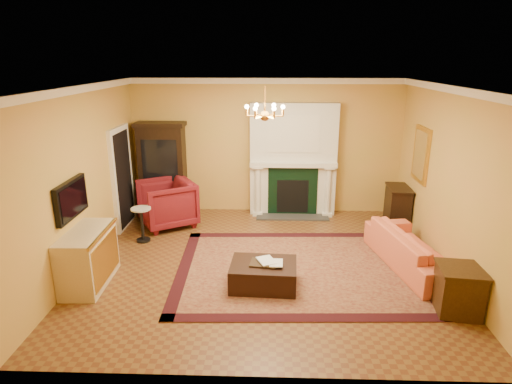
{
  "coord_description": "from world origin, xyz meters",
  "views": [
    {
      "loc": [
        0.09,
        -6.69,
        3.42
      ],
      "look_at": [
        -0.15,
        0.3,
        1.21
      ],
      "focal_mm": 30.0,
      "sensor_mm": 36.0,
      "label": 1
    }
  ],
  "objects_px": {
    "commode": "(88,258)",
    "console_table": "(397,207)",
    "leather_ottoman": "(263,275)",
    "end_table": "(458,291)",
    "coral_sofa": "(414,243)",
    "wingback_armchair": "(167,201)",
    "china_cabinet": "(163,171)",
    "pedestal_table": "(142,222)"
  },
  "relations": [
    {
      "from": "commode",
      "to": "console_table",
      "type": "height_order",
      "value": "commode"
    },
    {
      "from": "leather_ottoman",
      "to": "commode",
      "type": "bearing_deg",
      "value": -177.07
    },
    {
      "from": "end_table",
      "to": "leather_ottoman",
      "type": "relative_size",
      "value": 0.64
    },
    {
      "from": "commode",
      "to": "leather_ottoman",
      "type": "distance_m",
      "value": 2.74
    },
    {
      "from": "coral_sofa",
      "to": "end_table",
      "type": "distance_m",
      "value": 1.39
    },
    {
      "from": "wingback_armchair",
      "to": "coral_sofa",
      "type": "xyz_separation_m",
      "value": [
        4.61,
        -1.72,
        -0.11
      ]
    },
    {
      "from": "commode",
      "to": "leather_ottoman",
      "type": "xyz_separation_m",
      "value": [
        2.73,
        -0.01,
        -0.24
      ]
    },
    {
      "from": "coral_sofa",
      "to": "wingback_armchair",
      "type": "bearing_deg",
      "value": 58.3
    },
    {
      "from": "china_cabinet",
      "to": "coral_sofa",
      "type": "bearing_deg",
      "value": -26.98
    },
    {
      "from": "pedestal_table",
      "to": "commode",
      "type": "xyz_separation_m",
      "value": [
        -0.37,
        -1.64,
        0.04
      ]
    },
    {
      "from": "wingback_armchair",
      "to": "coral_sofa",
      "type": "relative_size",
      "value": 0.49
    },
    {
      "from": "china_cabinet",
      "to": "console_table",
      "type": "distance_m",
      "value": 5.16
    },
    {
      "from": "commode",
      "to": "end_table",
      "type": "distance_m",
      "value": 5.49
    },
    {
      "from": "pedestal_table",
      "to": "end_table",
      "type": "bearing_deg",
      "value": -23.94
    },
    {
      "from": "pedestal_table",
      "to": "coral_sofa",
      "type": "distance_m",
      "value": 4.98
    },
    {
      "from": "pedestal_table",
      "to": "commode",
      "type": "distance_m",
      "value": 1.68
    },
    {
      "from": "coral_sofa",
      "to": "console_table",
      "type": "distance_m",
      "value": 1.89
    },
    {
      "from": "commode",
      "to": "coral_sofa",
      "type": "distance_m",
      "value": 5.32
    },
    {
      "from": "china_cabinet",
      "to": "console_table",
      "type": "xyz_separation_m",
      "value": [
        5.09,
        -0.61,
        -0.58
      ]
    },
    {
      "from": "wingback_armchair",
      "to": "end_table",
      "type": "height_order",
      "value": "wingback_armchair"
    },
    {
      "from": "china_cabinet",
      "to": "coral_sofa",
      "type": "xyz_separation_m",
      "value": [
        4.85,
        -2.49,
        -0.57
      ]
    },
    {
      "from": "coral_sofa",
      "to": "console_table",
      "type": "relative_size",
      "value": 2.66
    },
    {
      "from": "console_table",
      "to": "leather_ottoman",
      "type": "xyz_separation_m",
      "value": [
        -2.78,
        -2.64,
        -0.21
      ]
    },
    {
      "from": "end_table",
      "to": "leather_ottoman",
      "type": "bearing_deg",
      "value": 167.38
    },
    {
      "from": "china_cabinet",
      "to": "commode",
      "type": "bearing_deg",
      "value": -97.21
    },
    {
      "from": "end_table",
      "to": "console_table",
      "type": "relative_size",
      "value": 0.79
    },
    {
      "from": "console_table",
      "to": "end_table",
      "type": "bearing_deg",
      "value": -86.56
    },
    {
      "from": "wingback_armchair",
      "to": "console_table",
      "type": "relative_size",
      "value": 1.31
    },
    {
      "from": "china_cabinet",
      "to": "end_table",
      "type": "height_order",
      "value": "china_cabinet"
    },
    {
      "from": "pedestal_table",
      "to": "china_cabinet",
      "type": "bearing_deg",
      "value": 87.93
    },
    {
      "from": "console_table",
      "to": "china_cabinet",
      "type": "bearing_deg",
      "value": 177.64
    },
    {
      "from": "commode",
      "to": "coral_sofa",
      "type": "height_order",
      "value": "commode"
    },
    {
      "from": "end_table",
      "to": "commode",
      "type": "bearing_deg",
      "value": 173.56
    },
    {
      "from": "end_table",
      "to": "leather_ottoman",
      "type": "xyz_separation_m",
      "value": [
        -2.72,
        0.61,
        -0.12
      ]
    },
    {
      "from": "pedestal_table",
      "to": "leather_ottoman",
      "type": "relative_size",
      "value": 0.67
    },
    {
      "from": "coral_sofa",
      "to": "end_table",
      "type": "xyz_separation_m",
      "value": [
        0.18,
        -1.37,
        -0.1
      ]
    },
    {
      "from": "commode",
      "to": "end_table",
      "type": "xyz_separation_m",
      "value": [
        5.45,
        -0.62,
        -0.12
      ]
    },
    {
      "from": "wingback_armchair",
      "to": "console_table",
      "type": "height_order",
      "value": "wingback_armchair"
    },
    {
      "from": "end_table",
      "to": "console_table",
      "type": "xyz_separation_m",
      "value": [
        0.06,
        3.25,
        0.09
      ]
    },
    {
      "from": "pedestal_table",
      "to": "coral_sofa",
      "type": "relative_size",
      "value": 0.31
    },
    {
      "from": "commode",
      "to": "leather_ottoman",
      "type": "relative_size",
      "value": 1.17
    },
    {
      "from": "china_cabinet",
      "to": "leather_ottoman",
      "type": "xyz_separation_m",
      "value": [
        2.31,
        -3.25,
        -0.79
      ]
    }
  ]
}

